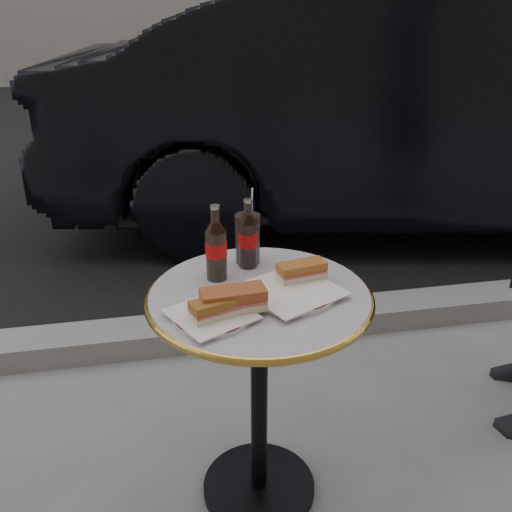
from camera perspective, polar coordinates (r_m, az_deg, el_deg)
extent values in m
plane|color=gray|center=(2.01, 0.29, -22.32)|extent=(80.00, 80.00, 0.00)
cube|color=black|center=(6.51, -8.52, 11.77)|extent=(40.00, 8.00, 0.00)
cube|color=gray|center=(2.66, -3.52, -7.37)|extent=(40.00, 0.20, 0.12)
cylinder|color=silver|center=(1.44, -4.48, -6.06)|extent=(0.24, 0.24, 0.01)
cylinder|color=silver|center=(1.54, 3.55, -3.66)|extent=(0.30, 0.30, 0.01)
cube|color=#945D25|center=(1.41, -3.94, -5.27)|extent=(0.15, 0.10, 0.05)
cube|color=#9F4E28|center=(1.43, -2.29, -4.49)|extent=(0.17, 0.09, 0.06)
cube|color=#A65E2A|center=(1.59, 4.58, -1.57)|extent=(0.14, 0.09, 0.05)
cylinder|color=black|center=(1.69, -0.84, 1.75)|extent=(0.08, 0.08, 0.15)
imported|color=black|center=(3.99, 15.68, 13.97)|extent=(2.47, 4.88, 1.53)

